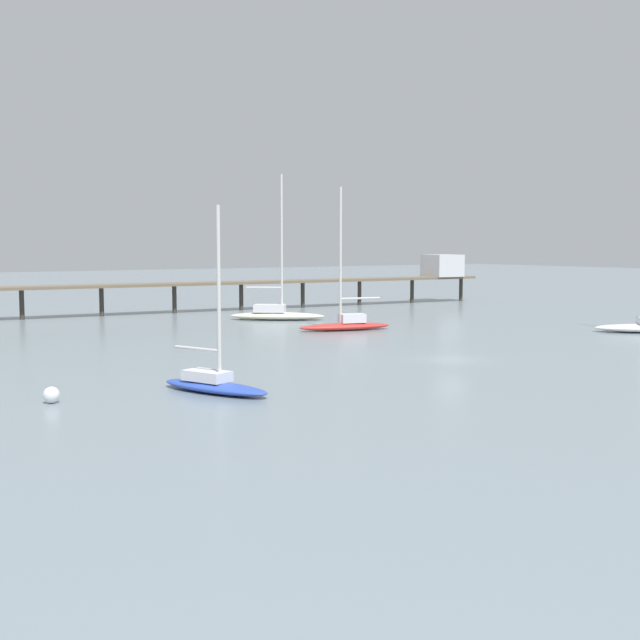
% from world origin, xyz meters
% --- Properties ---
extents(ground_plane, '(400.00, 400.00, 0.00)m').
position_xyz_m(ground_plane, '(0.00, 0.00, 0.00)').
color(ground_plane, gray).
extents(pier, '(85.99, 10.30, 6.48)m').
position_xyz_m(pier, '(13.44, 45.36, 3.81)').
color(pier, brown).
rests_on(pier, ground_plane).
extents(sailboat_cream, '(9.49, 8.26, 15.12)m').
position_xyz_m(sailboat_cream, '(5.32, 32.46, 0.79)').
color(sailboat_cream, beige).
rests_on(sailboat_cream, ground_plane).
extents(sailboat_blue, '(4.31, 7.38, 9.98)m').
position_xyz_m(sailboat_blue, '(-19.26, -2.24, 0.60)').
color(sailboat_blue, '#2D4CB7').
rests_on(sailboat_blue, ground_plane).
extents(sailboat_red, '(9.10, 4.06, 13.10)m').
position_xyz_m(sailboat_red, '(5.32, 19.85, 0.76)').
color(sailboat_red, red).
rests_on(sailboat_red, ground_plane).
extents(mooring_buoy_near, '(0.84, 0.84, 0.84)m').
position_xyz_m(mooring_buoy_near, '(-27.37, -0.49, 0.42)').
color(mooring_buoy_near, silver).
rests_on(mooring_buoy_near, ground_plane).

